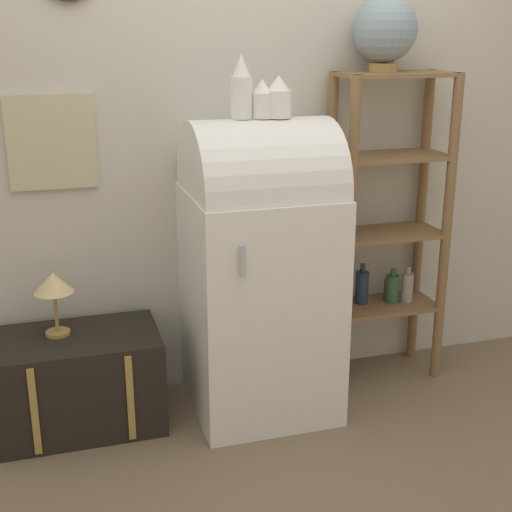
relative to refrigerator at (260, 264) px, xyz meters
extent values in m
plane|color=#7A664C|center=(0.00, -0.23, -0.72)|extent=(12.00, 12.00, 0.00)
cube|color=beige|center=(0.00, 0.34, 0.63)|extent=(7.00, 0.05, 2.70)
cube|color=#C6B793|center=(-0.87, 0.31, 0.55)|extent=(0.39, 0.02, 0.42)
cube|color=white|center=(0.00, 0.00, -0.19)|extent=(0.65, 0.64, 1.06)
cylinder|color=white|center=(0.00, 0.00, 0.36)|extent=(0.64, 0.61, 0.61)
cylinder|color=#B7B7BC|center=(-0.18, -0.34, 0.14)|extent=(0.02, 0.02, 0.14)
cube|color=black|center=(-0.84, 0.06, -0.50)|extent=(0.73, 0.45, 0.45)
cube|color=#AD8942|center=(-1.05, -0.17, -0.50)|extent=(0.03, 0.01, 0.40)
cube|color=#AD8942|center=(-0.64, -0.17, -0.50)|extent=(0.03, 0.01, 0.40)
cylinder|color=olive|center=(0.45, 0.01, 0.06)|extent=(0.05, 0.05, 1.56)
cylinder|color=olive|center=(0.97, 0.01, 0.06)|extent=(0.05, 0.05, 1.56)
cylinder|color=olive|center=(0.45, 0.27, 0.06)|extent=(0.05, 0.05, 1.56)
cylinder|color=olive|center=(0.97, 0.27, 0.06)|extent=(0.05, 0.05, 1.56)
cube|color=olive|center=(0.71, 0.14, -0.34)|extent=(0.55, 0.29, 0.02)
cube|color=olive|center=(0.71, 0.14, 0.05)|extent=(0.55, 0.29, 0.02)
cube|color=olive|center=(0.71, 0.14, 0.44)|extent=(0.55, 0.29, 0.02)
cube|color=olive|center=(0.71, 0.14, 0.83)|extent=(0.55, 0.29, 0.02)
cylinder|color=#335B3D|center=(0.77, 0.16, -0.26)|extent=(0.07, 0.07, 0.15)
cylinder|color=#335B3D|center=(0.77, 0.16, -0.17)|extent=(0.03, 0.03, 0.04)
cylinder|color=#23334C|center=(0.61, 0.19, -0.25)|extent=(0.07, 0.07, 0.17)
cylinder|color=#23334C|center=(0.61, 0.19, -0.14)|extent=(0.03, 0.03, 0.04)
cylinder|color=#9E998E|center=(0.85, 0.14, -0.26)|extent=(0.06, 0.06, 0.15)
cylinder|color=#9E998E|center=(0.85, 0.14, -0.16)|extent=(0.02, 0.02, 0.04)
cylinder|color=brown|center=(0.77, 0.18, -0.28)|extent=(0.07, 0.07, 0.11)
cylinder|color=brown|center=(0.77, 0.18, -0.21)|extent=(0.03, 0.03, 0.03)
cylinder|color=#AD8942|center=(0.66, 0.18, 0.86)|extent=(0.14, 0.14, 0.04)
sphere|color=#7F939E|center=(0.66, 0.18, 1.03)|extent=(0.30, 0.30, 0.30)
cylinder|color=white|center=(-0.08, 0.01, 0.75)|extent=(0.09, 0.09, 0.18)
cone|color=white|center=(-0.08, 0.01, 0.89)|extent=(0.08, 0.08, 0.09)
cylinder|color=white|center=(0.01, 0.00, 0.72)|extent=(0.09, 0.09, 0.11)
cone|color=white|center=(0.01, 0.00, 0.80)|extent=(0.08, 0.08, 0.06)
cylinder|color=white|center=(0.08, 0.00, 0.72)|extent=(0.11, 0.11, 0.12)
cone|color=white|center=(0.08, 0.00, 0.81)|extent=(0.10, 0.10, 0.06)
cylinder|color=#AD8942|center=(-0.92, 0.10, -0.27)|extent=(0.11, 0.11, 0.02)
cylinder|color=#AD8942|center=(-0.92, 0.10, -0.17)|extent=(0.02, 0.02, 0.19)
cone|color=#DBC184|center=(-0.92, 0.10, -0.03)|extent=(0.17, 0.17, 0.09)
camera|label=1|loc=(-0.92, -2.98, 1.04)|focal=50.00mm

